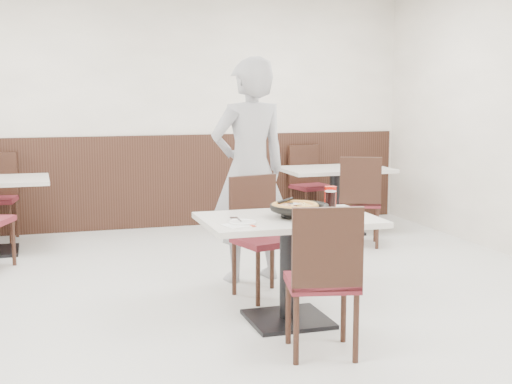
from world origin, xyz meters
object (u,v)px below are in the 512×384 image
object	(u,v)px
side_plate	(242,223)
red_cup	(330,197)
bg_table_right	(335,200)
bg_chair_right_far	(311,185)
chair_near	(321,279)
chair_far	(265,238)
diner_person	(249,170)
main_table	(288,270)
cola_glass	(330,201)
pizza_pan	(299,211)
pizza	(295,208)
bg_chair_right_near	(359,200)

from	to	relation	value
side_plate	red_cup	xyz separation A→B (m)	(0.82, 0.45, 0.07)
bg_table_right	bg_chair_right_far	world-z (taller)	bg_chair_right_far
chair_near	chair_far	bearing A→B (deg)	100.24
diner_person	bg_chair_right_far	bearing A→B (deg)	-132.09
main_table	bg_chair_right_far	distance (m)	3.82
main_table	red_cup	xyz separation A→B (m)	(0.44, 0.29, 0.45)
bg_table_right	cola_glass	bearing A→B (deg)	-114.21
chair_far	pizza_pan	distance (m)	0.72
chair_far	bg_chair_right_far	world-z (taller)	same
pizza	bg_table_right	world-z (taller)	pizza
main_table	bg_chair_right_near	world-z (taller)	bg_chair_right_near
main_table	pizza_pan	distance (m)	0.42
pizza_pan	side_plate	bearing A→B (deg)	-163.52
pizza	chair_far	bearing A→B (deg)	90.84
chair_far	red_cup	xyz separation A→B (m)	(0.41, -0.33, 0.35)
side_plate	bg_chair_right_far	bearing A→B (deg)	62.03
chair_near	bg_chair_right_far	bearing A→B (deg)	81.51
side_plate	bg_chair_right_near	world-z (taller)	bg_chair_right_near
chair_far	side_plate	distance (m)	0.92
pizza	diner_person	distance (m)	1.19
diner_person	main_table	bearing A→B (deg)	77.35
chair_near	diner_person	distance (m)	1.87
cola_glass	bg_chair_right_near	size ratio (longest dim) A/B	0.14
pizza_pan	diner_person	world-z (taller)	diner_person
chair_near	pizza	distance (m)	0.71
pizza_pan	chair_near	bearing A→B (deg)	-97.80
chair_far	cola_glass	world-z (taller)	chair_far
chair_near	pizza_pan	distance (m)	0.70
side_plate	red_cup	distance (m)	0.93
chair_near	chair_far	xyz separation A→B (m)	(0.05, 1.26, 0.00)
pizza	diner_person	xyz separation A→B (m)	(0.02, 1.18, 0.14)
cola_glass	diner_person	xyz separation A→B (m)	(-0.34, 0.95, 0.13)
chair_near	diner_person	xyz separation A→B (m)	(0.08, 1.80, 0.47)
cola_glass	diner_person	bearing A→B (deg)	109.71
pizza_pan	bg_table_right	distance (m)	3.27
pizza_pan	bg_chair_right_near	size ratio (longest dim) A/B	0.36
chair_far	bg_table_right	distance (m)	2.72
bg_table_right	bg_chair_right_far	size ratio (longest dim) A/B	1.26
bg_table_right	bg_chair_right_far	distance (m)	0.65
main_table	chair_far	xyz separation A→B (m)	(0.03, 0.62, 0.10)
red_cup	chair_near	bearing A→B (deg)	-115.86
diner_person	side_plate	bearing A→B (deg)	62.02
side_plate	diner_person	xyz separation A→B (m)	(0.44, 1.32, 0.19)
bg_chair_right_near	pizza	bearing A→B (deg)	-101.60
side_plate	red_cup	size ratio (longest dim) A/B	1.12
cola_glass	main_table	bearing A→B (deg)	-151.91
chair_near	bg_chair_right_far	size ratio (longest dim) A/B	1.00
side_plate	diner_person	world-z (taller)	diner_person
cola_glass	bg_table_right	world-z (taller)	cola_glass
cola_glass	red_cup	bearing A→B (deg)	67.15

